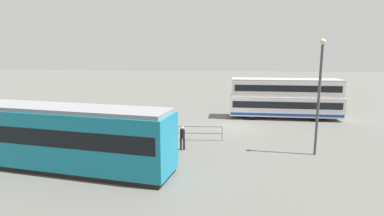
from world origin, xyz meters
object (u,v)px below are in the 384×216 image
(tram_yellow, at_px, (60,136))
(pedestrian_near_railing, at_px, (182,136))
(street_lamp, at_px, (319,89))
(info_sign, at_px, (84,117))
(double_decker_bus, at_px, (285,98))

(tram_yellow, relative_size, pedestrian_near_railing, 8.15)
(pedestrian_near_railing, bearing_deg, street_lamp, 179.03)
(info_sign, bearing_deg, pedestrian_near_railing, 164.19)
(tram_yellow, height_order, info_sign, tram_yellow)
(pedestrian_near_railing, distance_m, info_sign, 8.03)
(info_sign, distance_m, street_lamp, 16.53)
(tram_yellow, bearing_deg, info_sign, -76.69)
(info_sign, bearing_deg, street_lamp, 171.82)
(tram_yellow, distance_m, pedestrian_near_railing, 7.43)
(double_decker_bus, height_order, tram_yellow, double_decker_bus)
(info_sign, xyz_separation_m, street_lamp, (-16.16, 2.32, 2.58))
(double_decker_bus, xyz_separation_m, pedestrian_near_railing, (8.58, 10.81, -1.07))
(double_decker_bus, height_order, info_sign, double_decker_bus)
(tram_yellow, xyz_separation_m, street_lamp, (-14.73, -3.74, 2.35))
(double_decker_bus, xyz_separation_m, tram_yellow, (14.85, 14.70, -0.16))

